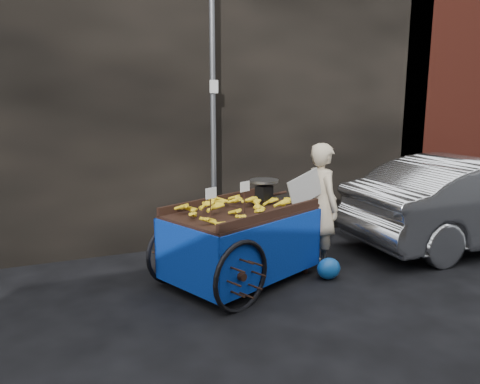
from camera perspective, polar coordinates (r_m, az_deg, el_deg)
name	(u,v)px	position (r m, az deg, el deg)	size (l,w,h in m)	color
ground	(226,283)	(5.89, -1.66, -11.03)	(80.00, 80.00, 0.00)	black
building_wall	(192,82)	(8.03, -5.83, 13.18)	(13.50, 2.00, 5.00)	black
street_pole	(213,115)	(6.77, -3.30, 9.37)	(0.12, 0.10, 4.00)	slate
banana_cart	(238,219)	(5.68, -0.29, -3.28)	(2.63, 1.93, 1.31)	black
vendor	(322,206)	(6.31, 9.96, -1.65)	(0.84, 0.62, 1.67)	beige
plastic_bag	(329,269)	(6.06, 10.75, -9.15)	(0.31, 0.24, 0.28)	blue
parked_car	(477,201)	(8.06, 26.95, -1.01)	(1.45, 4.16, 1.37)	silver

